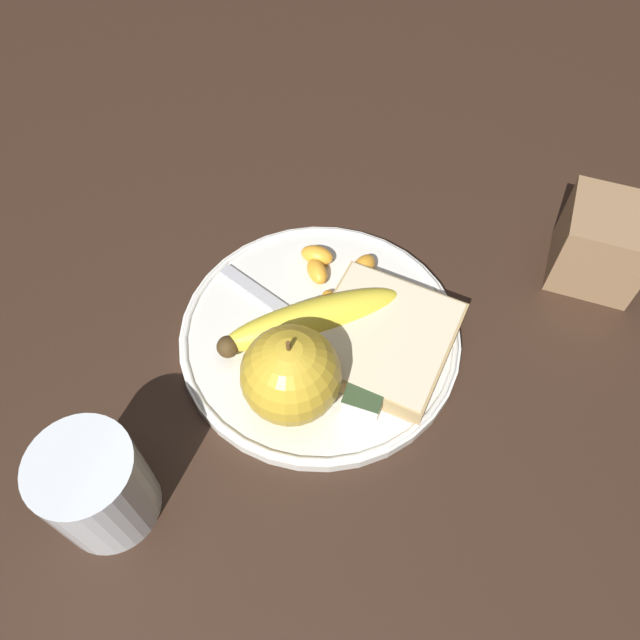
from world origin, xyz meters
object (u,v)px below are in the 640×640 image
Objects in this scene: apple at (288,374)px; fork at (315,332)px; jam_packet at (366,393)px; condiment_caddy at (602,244)px; bread_slice at (383,338)px; plate at (320,334)px; banana at (309,323)px; juice_glass at (98,488)px.

fork is at bearing -178.33° from apple.
jam_packet is 0.49× the size of condiment_caddy.
bread_slice is 0.06m from jam_packet.
plate is 0.06m from bread_slice.
apple reaches higher than fork.
banana is 0.02m from fork.
juice_glass is 0.48× the size of fork.
apple is 0.10m from bread_slice.
juice_glass is 0.67× the size of bread_slice.
apple is at bearing 142.01° from juice_glass.
fork is 2.33× the size of condiment_caddy.
fork is at bearing -54.78° from plate.
banana is 3.88× the size of jam_packet.
condiment_caddy reaches higher than banana.
plate is 6.57× the size of jam_packet.
plate is at bearing 178.19° from apple.
fork is at bearing -53.90° from condiment_caddy.
juice_glass is at bearing -42.03° from condiment_caddy.
banana is 1.13× the size of bread_slice.
plate is 2.82× the size of apple.
bread_slice is (-0.01, 0.06, 0.02)m from plate.
plate is 0.02m from banana.
banana reaches higher than bread_slice.
jam_packet reaches higher than fork.
juice_glass is 0.22m from jam_packet.
juice_glass is 2.30× the size of jam_packet.
plate is at bearing 55.58° from fork.
condiment_caddy reaches higher than jam_packet.
apple reaches higher than banana.
banana reaches higher than jam_packet.
condiment_caddy is (-0.16, 0.17, 0.02)m from bread_slice.
apple is 0.33m from condiment_caddy.
apple reaches higher than juice_glass.
condiment_caddy is at bearing 137.97° from juice_glass.
fork is at bearing 153.34° from juice_glass.
condiment_caddy is at bearing 126.12° from plate.
banana is at bearing -174.40° from apple.
juice_glass is at bearing -27.28° from plate.
bread_slice is at bearing 142.31° from apple.
juice_glass is 0.17m from apple.
condiment_caddy reaches higher than fork.
banana is at bearing -57.50° from plate.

